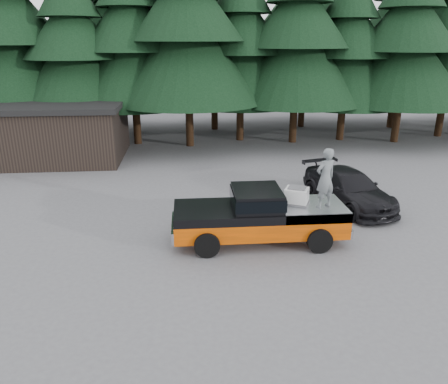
{
  "coord_description": "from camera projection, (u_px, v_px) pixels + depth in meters",
  "views": [
    {
      "loc": [
        -1.24,
        -13.85,
        6.66
      ],
      "look_at": [
        -0.02,
        0.0,
        1.78
      ],
      "focal_mm": 35.0,
      "sensor_mm": 36.0,
      "label": 1
    }
  ],
  "objects": [
    {
      "name": "treeline",
      "position": [
        208.0,
        22.0,
        28.97
      ],
      "size": [
        60.15,
        16.05,
        17.5
      ],
      "color": "black",
      "rests_on": "ground"
    },
    {
      "name": "man_on_bed",
      "position": [
        325.0,
        178.0,
        14.34
      ],
      "size": [
        0.87,
        0.74,
        2.03
      ],
      "primitive_type": "imported",
      "rotation": [
        0.0,
        0.0,
        3.56
      ],
      "color": "slate",
      "rests_on": "pickup_truck"
    },
    {
      "name": "pickup_truck",
      "position": [
        259.0,
        224.0,
        15.01
      ],
      "size": [
        6.0,
        2.04,
        1.33
      ],
      "primitive_type": null,
      "color": "#DC4C00",
      "rests_on": "ground"
    },
    {
      "name": "truck_cab",
      "position": [
        257.0,
        197.0,
        14.69
      ],
      "size": [
        1.66,
        1.9,
        0.59
      ],
      "primitive_type": "cube",
      "color": "black",
      "rests_on": "pickup_truck"
    },
    {
      "name": "air_compressor",
      "position": [
        297.0,
        196.0,
        14.91
      ],
      "size": [
        0.95,
        0.89,
        0.52
      ],
      "primitive_type": "cube",
      "rotation": [
        0.0,
        0.0,
        -0.43
      ],
      "color": "silver",
      "rests_on": "pickup_truck"
    },
    {
      "name": "ground",
      "position": [
        225.0,
        240.0,
        15.33
      ],
      "size": [
        120.0,
        120.0,
        0.0
      ],
      "primitive_type": "plane",
      "color": "#525254",
      "rests_on": "ground"
    },
    {
      "name": "parked_car",
      "position": [
        348.0,
        188.0,
        18.34
      ],
      "size": [
        3.25,
        5.39,
        1.46
      ],
      "primitive_type": "imported",
      "rotation": [
        0.0,
        0.0,
        0.26
      ],
      "color": "black",
      "rests_on": "ground"
    },
    {
      "name": "utility_building",
      "position": [
        52.0,
        130.0,
        25.32
      ],
      "size": [
        8.4,
        6.4,
        3.3
      ],
      "color": "black",
      "rests_on": "ground"
    }
  ]
}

